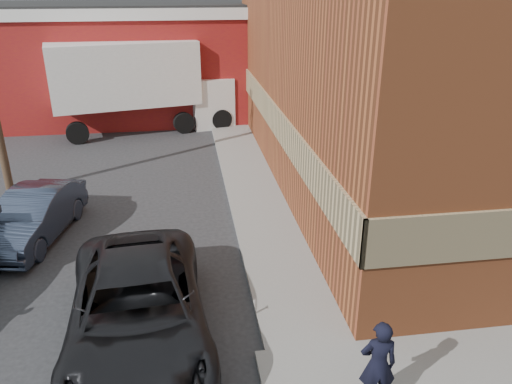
{
  "coord_description": "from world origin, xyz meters",
  "views": [
    {
      "loc": [
        -1.58,
        -7.47,
        6.65
      ],
      "look_at": [
        0.1,
        3.9,
        1.74
      ],
      "focal_mm": 35.0,
      "sensor_mm": 36.0,
      "label": 1
    }
  ],
  "objects_px": {
    "man": "(378,365)",
    "box_truck": "(143,80)",
    "warehouse": "(95,60)",
    "sedan": "(33,216)",
    "suv_a": "(138,310)",
    "brick_building": "(476,42)"
  },
  "relations": [
    {
      "from": "man",
      "to": "box_truck",
      "type": "bearing_deg",
      "value": -67.83
    },
    {
      "from": "warehouse",
      "to": "box_truck",
      "type": "height_order",
      "value": "warehouse"
    },
    {
      "from": "warehouse",
      "to": "man",
      "type": "bearing_deg",
      "value": -71.34
    },
    {
      "from": "sedan",
      "to": "suv_a",
      "type": "bearing_deg",
      "value": -45.39
    },
    {
      "from": "sedan",
      "to": "suv_a",
      "type": "distance_m",
      "value": 5.79
    },
    {
      "from": "box_truck",
      "to": "sedan",
      "type": "bearing_deg",
      "value": -115.65
    },
    {
      "from": "sedan",
      "to": "suv_a",
      "type": "height_order",
      "value": "suv_a"
    },
    {
      "from": "sedan",
      "to": "box_truck",
      "type": "xyz_separation_m",
      "value": [
        2.47,
        10.59,
        1.71
      ]
    },
    {
      "from": "brick_building",
      "to": "warehouse",
      "type": "distance_m",
      "value": 18.3
    },
    {
      "from": "warehouse",
      "to": "suv_a",
      "type": "relative_size",
      "value": 2.86
    },
    {
      "from": "brick_building",
      "to": "box_truck",
      "type": "distance_m",
      "value": 14.04
    },
    {
      "from": "man",
      "to": "brick_building",
      "type": "bearing_deg",
      "value": -116.85
    },
    {
      "from": "suv_a",
      "to": "box_truck",
      "type": "height_order",
      "value": "box_truck"
    },
    {
      "from": "brick_building",
      "to": "suv_a",
      "type": "relative_size",
      "value": 3.2
    },
    {
      "from": "brick_building",
      "to": "warehouse",
      "type": "relative_size",
      "value": 1.12
    },
    {
      "from": "brick_building",
      "to": "man",
      "type": "bearing_deg",
      "value": -124.39
    },
    {
      "from": "sedan",
      "to": "warehouse",
      "type": "bearing_deg",
      "value": 102.49
    },
    {
      "from": "man",
      "to": "box_truck",
      "type": "distance_m",
      "value": 18.37
    },
    {
      "from": "warehouse",
      "to": "sedan",
      "type": "bearing_deg",
      "value": -89.28
    },
    {
      "from": "box_truck",
      "to": "warehouse",
      "type": "bearing_deg",
      "value": 112.16
    },
    {
      "from": "warehouse",
      "to": "suv_a",
      "type": "bearing_deg",
      "value": -80.23
    },
    {
      "from": "brick_building",
      "to": "sedan",
      "type": "relative_size",
      "value": 4.4
    }
  ]
}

